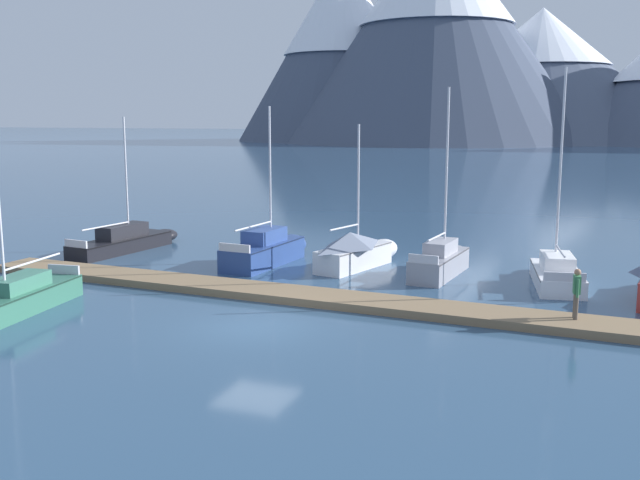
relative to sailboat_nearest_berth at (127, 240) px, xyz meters
The scene contains 12 objects.
ground_plane 16.17m from the sailboat_nearest_berth, 39.40° to the right, with size 700.00×700.00×0.00m, color #2D4C6B.
mountain_west_summit 180.18m from the sailboat_nearest_berth, 105.78° to the left, with size 60.38×60.38×52.27m.
mountain_central_massif 173.16m from the sailboat_nearest_berth, 97.02° to the left, with size 85.06×85.06×58.43m.
mountain_shoulder_ridge 191.11m from the sailboat_nearest_berth, 88.45° to the left, with size 84.98×84.98×37.32m.
dock 13.97m from the sailboat_nearest_berth, 26.61° to the right, with size 29.70×3.39×0.30m.
sailboat_nearest_berth is the anchor object (origin of this frame).
sailboat_second_berth 12.57m from the sailboat_nearest_berth, 72.33° to the right, with size 2.21×6.70×7.85m.
sailboat_mid_dock_port 8.32m from the sailboat_nearest_berth, ahead, with size 2.14×6.43×7.43m.
sailboat_mid_dock_starboard 12.62m from the sailboat_nearest_berth, ahead, with size 2.86×5.96×6.61m.
sailboat_far_berth 16.61m from the sailboat_nearest_berth, ahead, with size 1.86×5.82×8.20m.
sailboat_outer_slip 21.44m from the sailboat_nearest_berth, ahead, with size 2.61×6.02×8.93m.
person_on_dock 23.36m from the sailboat_nearest_berth, 15.96° to the right, with size 0.27×0.58×1.69m.
Camera 1 is at (10.47, -21.08, 6.95)m, focal length 40.77 mm.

